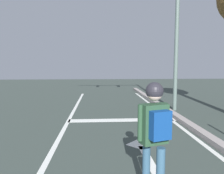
{
  "coord_description": "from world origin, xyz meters",
  "views": [
    {
      "loc": [
        0.52,
        2.15,
        1.85
      ],
      "look_at": [
        0.92,
        8.49,
        1.2
      ],
      "focal_mm": 34.73,
      "sensor_mm": 36.0,
      "label": 1
    }
  ],
  "objects": [
    {
      "name": "skater",
      "position": [
        1.24,
        4.84,
        1.05
      ],
      "size": [
        0.42,
        0.59,
        1.55
      ],
      "color": "#30536D",
      "rests_on": "skateboard"
    },
    {
      "name": "lane_arrow_stem",
      "position": [
        1.49,
        6.18,
        0.0
      ],
      "size": [
        0.16,
        1.4,
        0.01
      ],
      "primitive_type": "cube",
      "color": "white",
      "rests_on": "ground"
    },
    {
      "name": "stop_bar",
      "position": [
        1.31,
        9.24,
        0.0
      ],
      "size": [
        3.6,
        0.4,
        0.01
      ],
      "primitive_type": "cube",
      "color": "white",
      "rests_on": "ground"
    },
    {
      "name": "lane_arrow_head",
      "position": [
        1.49,
        7.03,
        0.0
      ],
      "size": [
        0.71,
        0.71,
        0.01
      ],
      "primitive_type": "cube",
      "rotation": [
        0.0,
        0.0,
        0.79
      ],
      "color": "white",
      "rests_on": "ground"
    },
    {
      "name": "traffic_signal_mast",
      "position": [
        2.25,
        10.74,
        4.28
      ],
      "size": [
        5.43,
        0.34,
        5.98
      ],
      "color": "#51635D",
      "rests_on": "ground"
    },
    {
      "name": "lane_line_center",
      "position": [
        -0.48,
        6.0,
        0.0
      ],
      "size": [
        0.12,
        20.0,
        0.01
      ],
      "primitive_type": "cube",
      "color": "white",
      "rests_on": "ground"
    }
  ]
}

